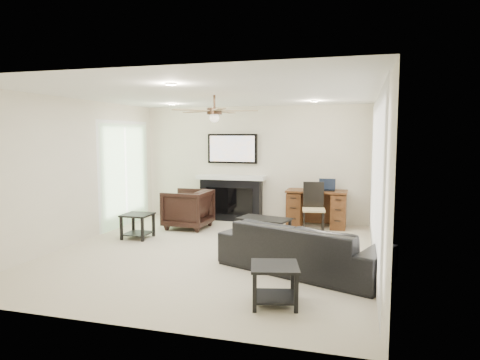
{
  "coord_description": "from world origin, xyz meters",
  "views": [
    {
      "loc": [
        2.23,
        -6.33,
        1.88
      ],
      "look_at": [
        0.29,
        0.55,
        1.13
      ],
      "focal_mm": 32.0,
      "sensor_mm": 36.0,
      "label": 1
    }
  ],
  "objects_px": {
    "armchair": "(188,209)",
    "coffee_table": "(264,229)",
    "sofa": "(303,247)",
    "fireplace_unit": "(231,177)",
    "desk": "(316,209)"
  },
  "relations": [
    {
      "from": "desk",
      "to": "fireplace_unit",
      "type": "bearing_deg",
      "value": 174.25
    },
    {
      "from": "armchair",
      "to": "fireplace_unit",
      "type": "xyz_separation_m",
      "value": [
        0.61,
        0.99,
        0.56
      ]
    },
    {
      "from": "sofa",
      "to": "desk",
      "type": "bearing_deg",
      "value": -66.87
    },
    {
      "from": "armchair",
      "to": "desk",
      "type": "bearing_deg",
      "value": 110.06
    },
    {
      "from": "armchair",
      "to": "coffee_table",
      "type": "distance_m",
      "value": 1.8
    },
    {
      "from": "fireplace_unit",
      "to": "desk",
      "type": "xyz_separation_m",
      "value": [
        1.89,
        -0.19,
        -0.57
      ]
    },
    {
      "from": "armchair",
      "to": "fireplace_unit",
      "type": "distance_m",
      "value": 1.29
    },
    {
      "from": "sofa",
      "to": "fireplace_unit",
      "type": "relative_size",
      "value": 1.21
    },
    {
      "from": "sofa",
      "to": "fireplace_unit",
      "type": "distance_m",
      "value": 3.77
    },
    {
      "from": "sofa",
      "to": "armchair",
      "type": "distance_m",
      "value": 3.37
    },
    {
      "from": "sofa",
      "to": "coffee_table",
      "type": "relative_size",
      "value": 2.57
    },
    {
      "from": "armchair",
      "to": "fireplace_unit",
      "type": "relative_size",
      "value": 0.45
    },
    {
      "from": "armchair",
      "to": "fireplace_unit",
      "type": "height_order",
      "value": "fireplace_unit"
    },
    {
      "from": "fireplace_unit",
      "to": "sofa",
      "type": "bearing_deg",
      "value": -57.6
    },
    {
      "from": "armchair",
      "to": "desk",
      "type": "distance_m",
      "value": 2.62
    }
  ]
}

